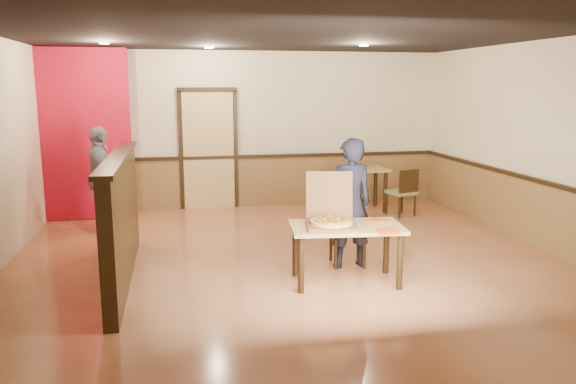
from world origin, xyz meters
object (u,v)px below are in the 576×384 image
Objects in this scene: main_table at (346,234)px; side_table at (366,178)px; diner at (350,203)px; passerby at (101,179)px; pizza_box at (331,219)px; diner_chair at (347,226)px; condiment at (363,163)px; side_chair_right at (404,190)px; side_chair_left at (351,191)px.

main_table is 3.84m from side_table.
passerby is at bearing -41.71° from diner.
pizza_box is at bearing -114.75° from side_table.
side_table is (1.23, 2.87, 0.11)m from diner_chair.
passerby reaches higher than condiment.
diner_chair is at bearing 35.73° from side_chair_right.
diner reaches higher than side_chair_right.
side_chair_left reaches higher than side_chair_right.
main_table is 0.82× the size of passerby.
diner_chair is 3.27m from condiment.
side_chair_right reaches higher than main_table.
main_table is 1.50× the size of side_chair_left.
main_table is at bearing -112.24° from side_table.
side_chair_left reaches higher than main_table.
main_table is at bearing -111.38° from condiment.
main_table is at bearing 86.11° from side_chair_left.
diner reaches higher than pizza_box.
side_chair_left is at bearing -121.37° from condiment.
side_chair_right is 5.66× the size of condiment.
condiment is at bearing 74.24° from diner_chair.
main_table is 1.82× the size of pizza_box.
diner is 0.65m from pizza_box.
side_chair_left is at bearing 77.63° from diner_chair.
side_table reaches higher than main_table.
side_chair_left is 1.22× the size of pizza_box.
side_chair_left is at bearing -127.28° from side_table.
main_table is 0.25m from pizza_box.
passerby is 4.48m from condiment.
passerby is at bearing 140.40° from main_table.
diner is (-1.72, -2.40, 0.35)m from side_chair_right.
passerby is at bearing -17.97° from side_chair_right.
side_table is (1.46, 3.56, 0.02)m from main_table.
diner is 10.95× the size of condiment.
side_chair_right is 4.91m from passerby.
diner reaches higher than side_chair_left.
condiment is at bearing 92.59° from side_table.
pizza_box reaches higher than side_table.
passerby is 2.23× the size of pizza_box.
passerby reaches higher than diner.
condiment is at bearing 76.88° from pizza_box.
pizza_box reaches higher than side_chair_right.
side_chair_right is at bearing 59.43° from diner_chair.
diner_chair is 0.35m from diner.
diner is (-1.25, -3.01, 0.21)m from side_table.
side_chair_left is at bearing -16.99° from side_chair_right.
passerby is (-4.90, 0.06, 0.35)m from side_chair_right.
diner_chair is (0.22, 0.69, -0.09)m from main_table.
side_chair_left is 6.01× the size of condiment.
pizza_box reaches higher than diner_chair.
diner_chair is at bearing 78.01° from main_table.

